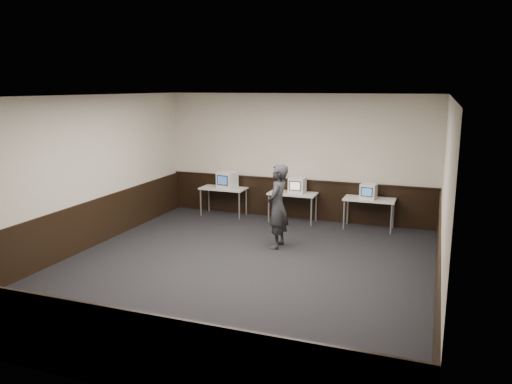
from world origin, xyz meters
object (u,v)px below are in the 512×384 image
desk_left (223,190)px  desk_right (369,201)px  desk_center (293,196)px  person (278,206)px  emac_center (297,185)px  emac_right (368,191)px  emac_left (227,180)px

desk_left → desk_right: same height
desk_center → person: size_ratio=0.67×
desk_center → desk_right: bearing=0.0°
emac_center → desk_left: bearing=-179.0°
emac_right → emac_center: bearing=-177.4°
desk_left → desk_right: 3.80m
desk_right → emac_center: bearing=178.9°
desk_left → emac_left: bearing=1.9°
desk_right → person: (-1.63, -2.08, 0.22)m
emac_center → emac_left: bearing=-179.0°
emac_right → person: size_ratio=0.23×
emac_center → emac_right: 1.77m
emac_center → person: person is taller
desk_left → person: size_ratio=0.67×
desk_right → emac_center: emac_center is taller
desk_center → emac_center: size_ratio=2.84×
person → emac_left: bearing=-135.2°
emac_right → person: person is taller
emac_left → emac_right: size_ratio=1.26×
desk_left → emac_center: emac_center is taller
desk_right → emac_left: emac_left is taller
emac_left → person: size_ratio=0.29×
desk_center → emac_right: 1.89m
person → desk_center: bearing=-172.5°
emac_center → person: (0.16, -2.12, -0.05)m
desk_left → emac_center: bearing=1.0°
desk_right → person: size_ratio=0.67×
emac_center → emac_right: emac_center is taller
emac_right → person: (-1.61, -2.05, -0.04)m
emac_center → person: bearing=-85.7°
desk_right → emac_left: (-3.69, 0.00, 0.29)m
desk_left → desk_center: size_ratio=1.00×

